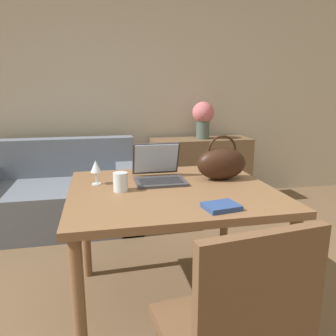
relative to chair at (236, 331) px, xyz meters
name	(u,v)px	position (x,y,z in m)	size (l,w,h in m)	color
wall_back	(125,87)	(-0.09, 3.04, 0.82)	(10.00, 0.06, 2.70)	#BCB29E
dining_table	(171,202)	(-0.02, 0.90, 0.15)	(1.16, 1.03, 0.77)	brown
chair	(236,331)	(0.00, 0.00, 0.00)	(0.49, 0.49, 0.94)	brown
couch	(60,196)	(-0.83, 2.42, -0.25)	(1.56, 0.95, 0.82)	slate
sideboard	(200,171)	(0.74, 2.73, -0.14)	(1.15, 0.40, 0.77)	brown
laptop	(158,170)	(-0.06, 1.09, 0.30)	(0.30, 0.32, 0.23)	#38383D
drinking_glass	(120,182)	(-0.31, 0.90, 0.29)	(0.08, 0.08, 0.11)	silver
wine_glass	(96,168)	(-0.45, 1.07, 0.34)	(0.06, 0.06, 0.15)	silver
handbag	(222,163)	(0.33, 1.01, 0.34)	(0.32, 0.15, 0.28)	black
flower_vase	(203,117)	(0.76, 2.73, 0.49)	(0.25, 0.25, 0.42)	#47564C
book	(221,206)	(0.14, 0.51, 0.25)	(0.18, 0.15, 0.02)	navy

